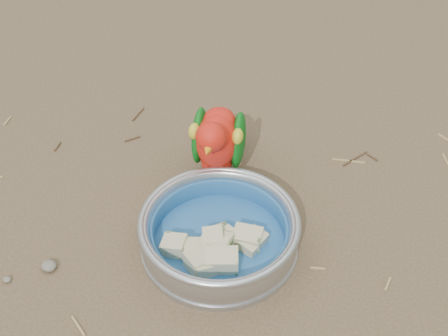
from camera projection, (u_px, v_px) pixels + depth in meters
The scene contains 6 objects.
ground at pixel (174, 247), 0.96m from camera, with size 60.00×60.00×0.00m, color brown.
food_bowl at pixel (219, 244), 0.95m from camera, with size 0.24×0.24×0.02m, color #B2B2BA.
bowl_wall at pixel (219, 230), 0.93m from camera, with size 0.24×0.24×0.04m, color #B2B2BA, non-canonical shape.
fruit_wedges at pixel (219, 233), 0.94m from camera, with size 0.14×0.14×0.03m, color beige, non-canonical shape.
lory_parrot at pixel (217, 147), 1.02m from camera, with size 0.09×0.19×0.15m, color red, non-canonical shape.
ground_debris at pixel (159, 239), 0.97m from camera, with size 0.90×0.80×0.01m, color #A58753, non-canonical shape.
Camera 1 is at (0.36, -0.53, 0.73)m, focal length 50.00 mm.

